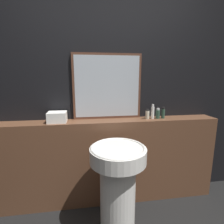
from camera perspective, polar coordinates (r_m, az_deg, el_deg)
wall_back at (r=2.04m, az=-2.27°, el=5.62°), size 8.00×0.06×2.50m
vanity_counter at (r=2.11m, az=-1.64°, el=-15.75°), size 2.55×0.24×0.98m
pedestal_sink at (r=1.71m, az=1.90°, el=-22.43°), size 0.50×0.50×0.86m
mirror at (r=1.98m, az=-1.54°, el=8.26°), size 0.77×0.03×0.73m
towel_stack at (r=1.94m, az=-17.44°, el=-1.58°), size 0.19×0.17×0.11m
shampoo_bottle at (r=2.03m, az=11.47°, el=-0.76°), size 0.04×0.04×0.11m
conditioner_bottle at (r=2.05m, az=13.12°, el=-0.01°), size 0.04×0.04×0.17m
lotion_bottle at (r=2.08m, az=14.72°, el=-0.55°), size 0.05×0.05×0.12m
body_wash_bottle at (r=2.10m, az=16.35°, el=-0.37°), size 0.04×0.04×0.13m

